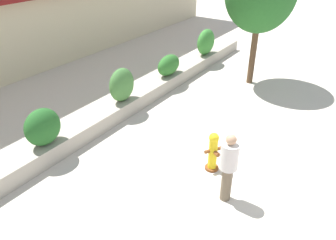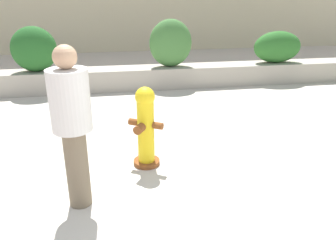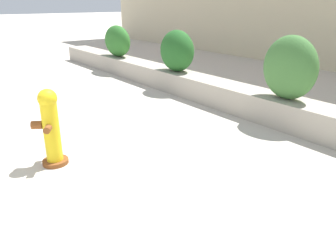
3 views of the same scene
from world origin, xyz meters
name	(u,v)px [view 1 (image 1 of 3)]	position (x,y,z in m)	size (l,w,h in m)	color
ground_plane	(303,182)	(0.00, 0.00, 0.00)	(120.00, 120.00, 0.00)	beige
planter_wall_low	(118,110)	(0.00, 6.00, 0.25)	(18.00, 0.70, 0.50)	#ADA393
hedge_bush_1	(43,127)	(-2.85, 6.00, 1.00)	(1.00, 0.70, 1.01)	#235B23
hedge_bush_2	(122,85)	(0.26, 6.00, 1.06)	(1.02, 0.58, 1.12)	#427538
hedge_bush_3	(169,65)	(3.03, 6.00, 0.90)	(1.25, 0.58, 0.79)	#2D6B28
hedge_bush_4	(206,42)	(6.08, 6.00, 1.07)	(1.24, 0.60, 1.15)	#387F33
fire_hydrant	(213,151)	(-0.79, 2.12, 0.55)	(0.48, 0.48, 1.08)	brown
pedestrian	(229,164)	(-1.60, 1.36, 0.99)	(0.51, 0.51, 1.73)	brown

